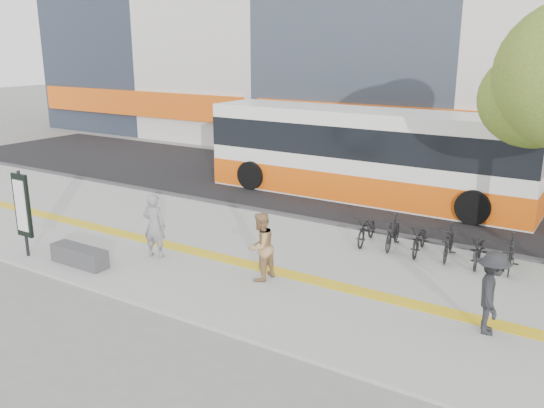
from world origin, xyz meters
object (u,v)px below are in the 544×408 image
Objects in this scene: seated_woman at (154,226)px; pedestrian_tan at (260,246)px; bench at (79,256)px; pedestrian_dark at (492,293)px; bus at (366,157)px; signboard at (22,207)px.

pedestrian_tan is (3.03, 0.22, -0.03)m from seated_woman.
bench is 1.01× the size of pedestrian_dark.
pedestrian_dark is at bearing 11.20° from bench.
pedestrian_dark is at bearing -53.05° from bus.
bench is at bearing 10.81° from signboard.
bus is 7.26× the size of pedestrian_tan.
bench is 10.28m from bus.
bus is 9.89m from pedestrian_dark.
pedestrian_tan is at bearing 21.09° from bench.
signboard is 1.35× the size of seated_woman.
pedestrian_tan is 1.00× the size of pedestrian_dark.
bench is at bearing 86.32° from pedestrian_dark.
bus is at bearing 64.40° from signboard.
bus reaches higher than pedestrian_tan.
pedestrian_dark is (9.13, 1.81, 0.56)m from bench.
pedestrian_dark is (10.73, 2.11, -0.50)m from signboard.
pedestrian_tan is 4.94m from pedestrian_dark.
bench is 4.53m from pedestrian_tan.
bus is (3.19, 9.70, 1.19)m from bench.
seated_woman is at bearing -103.75° from bus.
seated_woman is at bearing -81.29° from pedestrian_tan.
pedestrian_dark is at bearing 167.57° from seated_woman.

